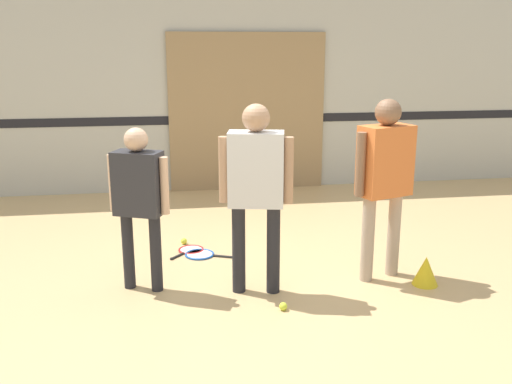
{
  "coord_description": "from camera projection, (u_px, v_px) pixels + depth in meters",
  "views": [
    {
      "loc": [
        -0.73,
        -4.62,
        2.08
      ],
      "look_at": [
        -0.04,
        -0.11,
        0.89
      ],
      "focal_mm": 40.0,
      "sensor_mm": 36.0,
      "label": 1
    }
  ],
  "objects": [
    {
      "name": "ground_plane",
      "position": [
        259.0,
        286.0,
        5.06
      ],
      "size": [
        16.0,
        16.0,
        0.0
      ],
      "primitive_type": "plane",
      "color": "tan"
    },
    {
      "name": "wall_back",
      "position": [
        220.0,
        79.0,
        8.06
      ],
      "size": [
        16.0,
        0.07,
        3.2
      ],
      "color": "beige",
      "rests_on": "ground_plane"
    },
    {
      "name": "wall_panel",
      "position": [
        247.0,
        113.0,
        8.18
      ],
      "size": [
        2.24,
        0.05,
        2.24
      ],
      "color": "#9E7F56",
      "rests_on": "ground_plane"
    },
    {
      "name": "person_instructor",
      "position": [
        256.0,
        179.0,
        4.69
      ],
      "size": [
        0.6,
        0.33,
        1.62
      ],
      "rotation": [
        0.0,
        0.0,
        -0.2
      ],
      "color": "#232328",
      "rests_on": "ground_plane"
    },
    {
      "name": "person_student_left",
      "position": [
        139.0,
        192.0,
        4.77
      ],
      "size": [
        0.5,
        0.35,
        1.42
      ],
      "rotation": [
        0.0,
        0.0,
        -0.4
      ],
      "color": "#232328",
      "rests_on": "ground_plane"
    },
    {
      "name": "person_student_right",
      "position": [
        385.0,
        170.0,
        4.99
      ],
      "size": [
        0.59,
        0.38,
        1.63
      ],
      "rotation": [
        0.0,
        0.0,
        -2.82
      ],
      "color": "tan",
      "rests_on": "ground_plane"
    },
    {
      "name": "racket_spare_on_floor",
      "position": [
        190.0,
        250.0,
        5.89
      ],
      "size": [
        0.41,
        0.44,
        0.03
      ],
      "rotation": [
        0.0,
        0.0,
        4.0
      ],
      "color": "red",
      "rests_on": "ground_plane"
    },
    {
      "name": "racket_second_spare",
      "position": [
        201.0,
        254.0,
        5.77
      ],
      "size": [
        0.54,
        0.39,
        0.03
      ],
      "rotation": [
        0.0,
        0.0,
        5.89
      ],
      "color": "blue",
      "rests_on": "ground_plane"
    },
    {
      "name": "tennis_ball_near_instructor",
      "position": [
        283.0,
        306.0,
        4.58
      ],
      "size": [
        0.07,
        0.07,
        0.07
      ],
      "primitive_type": "sphere",
      "color": "#CCE038",
      "rests_on": "ground_plane"
    },
    {
      "name": "tennis_ball_by_spare_racket",
      "position": [
        184.0,
        241.0,
        6.09
      ],
      "size": [
        0.07,
        0.07,
        0.07
      ],
      "primitive_type": "sphere",
      "color": "#CCE038",
      "rests_on": "ground_plane"
    },
    {
      "name": "training_cone",
      "position": [
        426.0,
        271.0,
        5.05
      ],
      "size": [
        0.23,
        0.23,
        0.26
      ],
      "color": "yellow",
      "rests_on": "ground_plane"
    }
  ]
}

